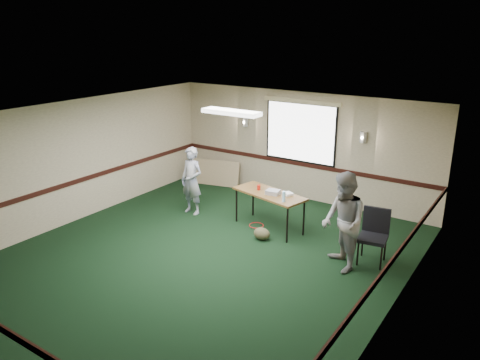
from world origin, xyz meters
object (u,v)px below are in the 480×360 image
Objects in this scene: projector at (273,192)px; person_left at (192,181)px; folding_table at (269,195)px; conference_chair at (374,231)px; person_right at (343,222)px.

person_left is (-2.05, -0.20, -0.07)m from projector.
conference_chair is at bearing 8.13° from folding_table.
conference_chair reaches higher than folding_table.
folding_table is at bearing -155.00° from person_right.
projector is (0.11, -0.04, 0.11)m from folding_table.
person_left reaches higher than projector.
projector is 2.28m from conference_chair.
person_left is 0.88× the size of person_right.
conference_chair is at bearing 3.02° from person_left.
projector reaches higher than folding_table.
projector is at bearing 167.54° from conference_chair.
person_left is at bearing -160.03° from folding_table.
person_right is at bearing -9.21° from folding_table.
projector is at bearing 8.17° from person_left.
conference_chair is 0.56× the size of person_right.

